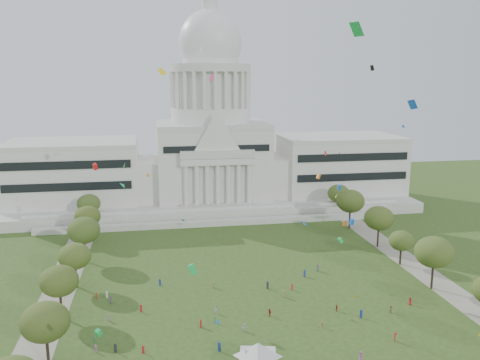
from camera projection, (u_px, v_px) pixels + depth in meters
name	position (u px, v px, depth m)	size (l,w,h in m)	color
ground	(278.00, 338.00, 103.58)	(400.00, 400.00, 0.00)	#324B1B
capitol	(211.00, 152.00, 208.82)	(160.00, 64.50, 91.30)	beige
path_left	(58.00, 294.00, 124.46)	(8.00, 160.00, 0.04)	gray
path_right	(420.00, 269.00, 140.62)	(8.00, 160.00, 0.04)	gray
row_tree_l_1	(45.00, 322.00, 91.52)	(8.86, 8.86, 12.59)	black
row_tree_l_2	(59.00, 281.00, 111.01)	(8.42, 8.42, 11.97)	black
row_tree_r_2	(434.00, 252.00, 125.93)	(9.55, 9.55, 13.58)	black
row_tree_l_3	(75.00, 256.00, 127.27)	(8.12, 8.12, 11.55)	black
row_tree_r_3	(401.00, 241.00, 142.94)	(7.01, 7.01, 9.98)	black
row_tree_l_4	(84.00, 230.00, 144.90)	(9.29, 9.29, 13.21)	black
row_tree_r_4	(379.00, 218.00, 157.59)	(9.19, 9.19, 13.06)	black
row_tree_l_5	(88.00, 216.00, 162.85)	(8.33, 8.33, 11.85)	black
row_tree_r_5	(350.00, 201.00, 176.70)	(9.82, 9.82, 13.96)	black
row_tree_l_6	(89.00, 204.00, 180.11)	(8.19, 8.19, 11.64)	black
row_tree_r_6	(339.00, 193.00, 194.72)	(8.42, 8.42, 11.97)	black
event_tent	(258.00, 350.00, 91.52)	(10.92, 10.92, 5.11)	#4C4C4C
person_0	(410.00, 301.00, 118.57)	(0.90, 0.59, 1.85)	#B21E1E
person_2	(391.00, 309.00, 114.59)	(0.83, 0.51, 1.71)	olive
person_3	(322.00, 324.00, 107.81)	(0.96, 0.50, 1.49)	olive
person_4	(269.00, 312.00, 112.92)	(1.08, 0.59, 1.85)	#B21E1E
person_5	(244.00, 328.00, 106.27)	(1.52, 0.60, 1.64)	silver
person_6	(361.00, 356.00, 95.10)	(0.96, 0.62, 1.96)	#994C8C
person_8	(216.00, 309.00, 114.42)	(0.87, 0.53, 1.78)	silver
person_9	(395.00, 337.00, 102.18)	(1.22, 0.63, 1.89)	#B21E1E
person_10	(337.00, 308.00, 115.39)	(1.00, 0.54, 1.70)	#B21E1E
distant_crowd	(214.00, 308.00, 115.20)	(59.18, 41.68, 1.93)	#33723F
kite_swarm	(290.00, 196.00, 108.18)	(85.53, 87.32, 56.55)	blue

